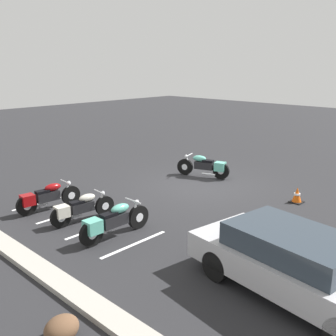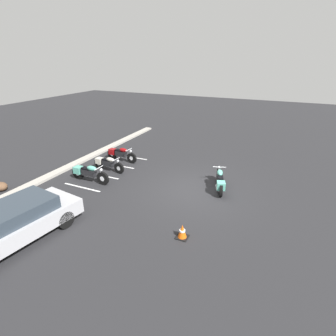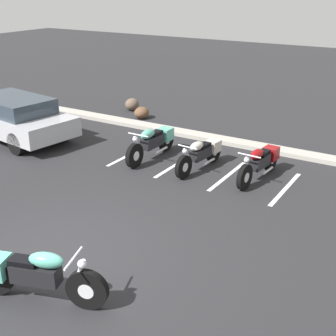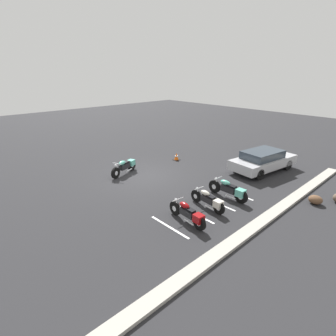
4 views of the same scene
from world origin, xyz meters
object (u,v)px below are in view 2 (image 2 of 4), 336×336
Objects in this scene: parked_bike_0 at (88,173)px; parked_bike_2 at (120,154)px; parked_bike_1 at (107,163)px; traffic_cone at (182,232)px; motorcycle_teal_featured at (220,181)px; car_silver at (13,223)px; landscape_rock_0 at (1,187)px.

parked_bike_0 reaches higher than parked_bike_2.
parked_bike_0 is at bearing -82.47° from parked_bike_2.
traffic_cone is (-3.68, -5.76, -0.18)m from parked_bike_1.
car_silver is (-6.37, 5.27, 0.23)m from motorcycle_teal_featured.
parked_bike_1 is at bearing 89.25° from parked_bike_0.
car_silver reaches higher than landscape_rock_0.
motorcycle_teal_featured is at bearing 8.23° from parked_bike_1.
motorcycle_teal_featured is 0.46× the size of car_silver.
parked_bike_0 is (-1.79, 6.07, 0.00)m from motorcycle_teal_featured.
parked_bike_2 is at bearing -27.52° from landscape_rock_0.
landscape_rock_0 is (-5.45, 2.84, -0.23)m from parked_bike_2.
car_silver is at bearing -77.39° from parked_bike_1.
car_silver reaches higher than parked_bike_0.
parked_bike_1 is at bearing 57.48° from traffic_cone.
parked_bike_1 is at bearing 74.72° from motorcycle_teal_featured.
parked_bike_1 is at bearing -37.63° from landscape_rock_0.
landscape_rock_0 is (2.13, 3.81, -0.48)m from car_silver.
parked_bike_2 is 4.08× the size of traffic_cone.
parked_bike_0 is 6.20m from traffic_cone.
landscape_rock_0 is at bearing -111.31° from car_silver.
parked_bike_1 is 0.97× the size of parked_bike_2.
parked_bike_2 is 3.43× the size of landscape_rock_0.
landscape_rock_0 is (-4.24, 9.07, -0.25)m from motorcycle_teal_featured.
parked_bike_1 is at bearing -164.87° from car_silver.
parked_bike_1 is 1.53m from parked_bike_2.
parked_bike_2 is 0.46× the size of car_silver.
parked_bike_1 is (1.49, -0.03, -0.04)m from parked_bike_0.
landscape_rock_0 is at bearing 91.71° from traffic_cone.
motorcycle_teal_featured reaches higher than parked_bike_2.
motorcycle_teal_featured is 6.35m from parked_bike_2.
parked_bike_2 is (1.51, 0.20, 0.01)m from parked_bike_1.
car_silver is 7.53× the size of landscape_rock_0.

